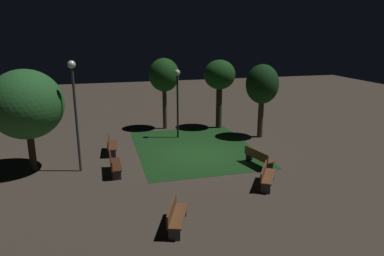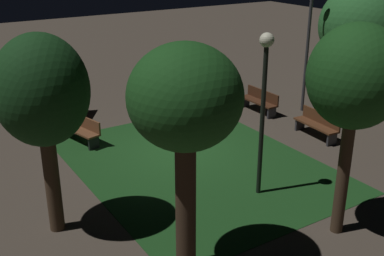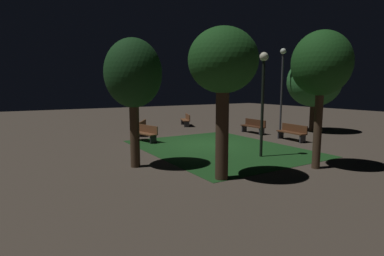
% 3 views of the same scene
% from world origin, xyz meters
% --- Properties ---
extents(ground_plane, '(60.00, 60.00, 0.00)m').
position_xyz_m(ground_plane, '(0.00, 0.00, 0.00)').
color(ground_plane, '#473D33').
extents(grass_lawn, '(8.50, 6.62, 0.01)m').
position_xyz_m(grass_lawn, '(-1.15, 0.03, 0.01)').
color(grass_lawn, '#194219').
rests_on(grass_lawn, ground).
extents(bench_path_side, '(1.83, 0.61, 0.88)m').
position_xyz_m(bench_path_side, '(-1.54, -4.68, 0.48)').
color(bench_path_side, '#512D19').
rests_on(bench_path_side, ground).
extents(bench_by_lamp, '(1.80, 0.49, 0.88)m').
position_xyz_m(bench_by_lamp, '(1.53, -4.68, 0.48)').
color(bench_by_lamp, '#422314').
rests_on(bench_by_lamp, ground).
extents(bench_back_row, '(1.86, 0.90, 0.88)m').
position_xyz_m(bench_back_row, '(2.38, 2.35, 0.48)').
color(bench_back_row, brown).
rests_on(bench_back_row, ground).
extents(bench_front_right, '(1.85, 1.09, 0.88)m').
position_xyz_m(bench_front_right, '(7.00, -2.88, 0.48)').
color(bench_front_right, brown).
rests_on(bench_front_right, ground).
extents(bench_near_trees, '(1.77, 1.39, 0.88)m').
position_xyz_m(bench_near_trees, '(4.64, 1.70, 0.48)').
color(bench_near_trees, brown).
rests_on(bench_near_trees, ground).
extents(tree_tall_center, '(2.14, 2.14, 4.71)m').
position_xyz_m(tree_tall_center, '(-5.17, 2.87, 3.60)').
color(tree_tall_center, '#38281C').
rests_on(tree_tall_center, ground).
extents(tree_right_canopy, '(3.40, 3.40, 4.91)m').
position_xyz_m(tree_right_canopy, '(0.08, -8.45, 3.27)').
color(tree_right_canopy, '#2D2116').
rests_on(tree_right_canopy, ground).
extents(tree_near_wall, '(2.04, 2.04, 4.62)m').
position_xyz_m(tree_near_wall, '(-2.32, 4.67, 3.34)').
color(tree_near_wall, '#423021').
rests_on(tree_near_wall, ground).
extents(tree_lawn_side, '(2.03, 2.03, 4.84)m').
position_xyz_m(tree_lawn_side, '(-5.90, -0.82, 3.67)').
color(tree_lawn_side, '#423021').
rests_on(tree_lawn_side, ground).
extents(lamp_post_near_wall, '(0.36, 0.36, 5.30)m').
position_xyz_m(lamp_post_near_wall, '(0.76, -6.25, 3.53)').
color(lamp_post_near_wall, '#333338').
rests_on(lamp_post_near_wall, ground).
extents(lamp_post_plaza_east, '(0.36, 0.36, 4.31)m').
position_xyz_m(lamp_post_plaza_east, '(-3.52, -0.44, 2.95)').
color(lamp_post_plaza_east, black).
rests_on(lamp_post_plaza_east, ground).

